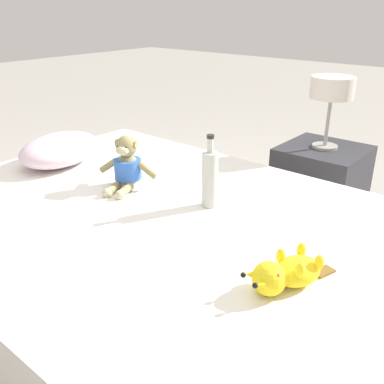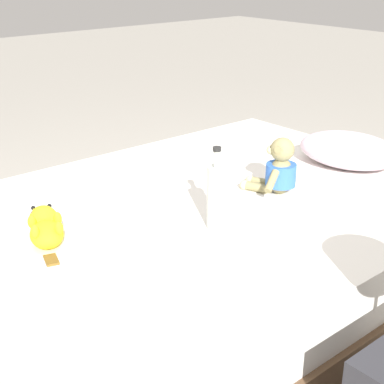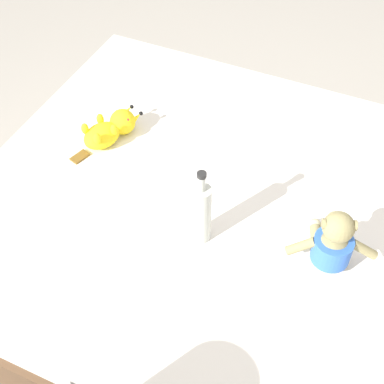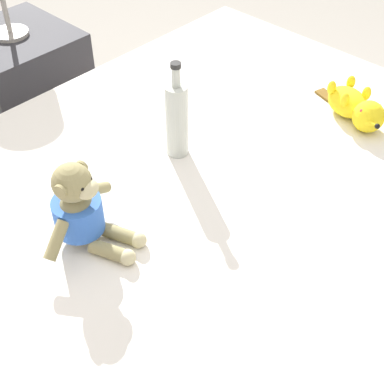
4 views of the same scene
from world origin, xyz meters
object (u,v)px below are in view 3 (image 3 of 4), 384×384
object	(u,v)px
plush_monkey	(333,243)
plush_yellow_creature	(111,129)
bed	(254,246)
glass_bottle	(201,213)

from	to	relation	value
plush_monkey	plush_yellow_creature	xyz separation A→B (m)	(-0.22, -0.92, -0.05)
bed	glass_bottle	size ratio (longest dim) A/B	6.93
bed	plush_monkey	bearing A→B (deg)	67.08
plush_yellow_creature	glass_bottle	world-z (taller)	glass_bottle
plush_monkey	plush_yellow_creature	world-z (taller)	plush_monkey
plush_monkey	glass_bottle	distance (m)	0.42
bed	plush_monkey	size ratio (longest dim) A/B	7.46
plush_monkey	glass_bottle	world-z (taller)	glass_bottle
bed	plush_yellow_creature	bearing A→B (deg)	-99.39
bed	plush_yellow_creature	xyz separation A→B (m)	(-0.11, -0.65, 0.26)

